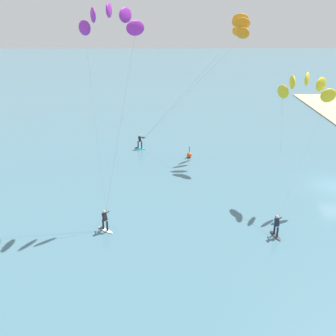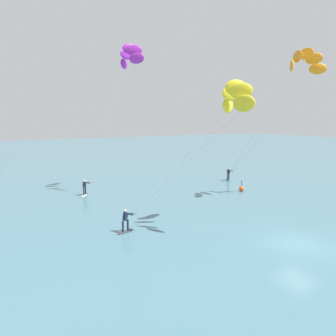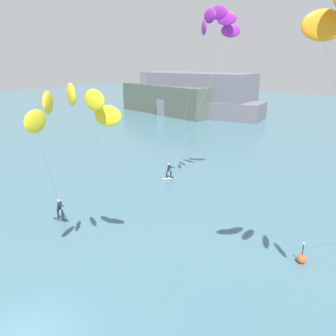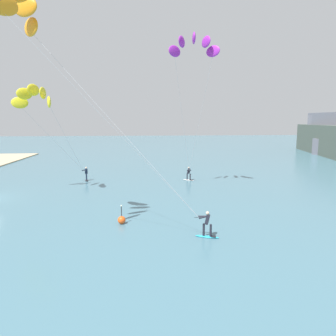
% 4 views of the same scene
% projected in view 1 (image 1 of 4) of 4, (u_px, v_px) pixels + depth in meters
% --- Properties ---
extents(kitesurfer_nearshore, '(9.32, 6.06, 10.67)m').
position_uv_depth(kitesurfer_nearshore, '(305.00, 92.00, 33.18)').
color(kitesurfer_nearshore, '#333338').
rests_on(kitesurfer_nearshore, ground).
extents(kitesurfer_mid_water, '(6.85, 5.18, 15.82)m').
position_uv_depth(kitesurfer_mid_water, '(109.00, 28.00, 30.54)').
color(kitesurfer_mid_water, white).
rests_on(kitesurfer_mid_water, ground).
extents(kitesurfer_far_out, '(5.24, 12.35, 14.70)m').
position_uv_depth(kitesurfer_far_out, '(235.00, 31.00, 43.30)').
color(kitesurfer_far_out, '#23ADD1').
rests_on(kitesurfer_far_out, ground).
extents(marker_buoy, '(0.56, 0.56, 1.38)m').
position_uv_depth(marker_buoy, '(189.00, 155.00, 45.43)').
color(marker_buoy, '#EA5119').
rests_on(marker_buoy, ground).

